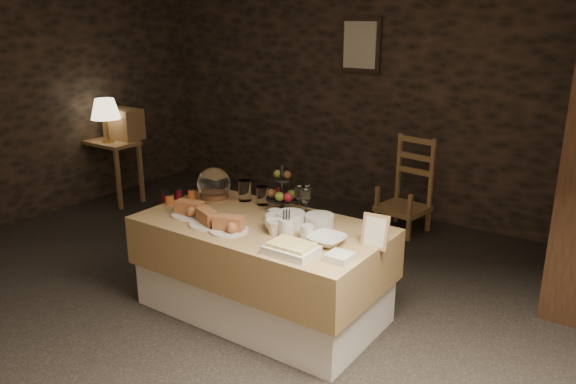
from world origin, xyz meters
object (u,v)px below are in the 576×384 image
Objects in this scene: wine_rack at (124,124)px; console_table at (110,152)px; chair at (407,190)px; buffet_table at (262,262)px; fruit_stand at (282,193)px; table_lamp at (105,109)px.

console_table is at bearing -105.52° from wine_rack.
wine_rack is 3.22m from chair.
fruit_stand is (-0.03, 0.29, 0.42)m from buffet_table.
table_lamp is 0.30m from wine_rack.
chair is at bearing 19.08° from console_table.
fruit_stand is at bearing -14.53° from console_table.
buffet_table is at bearing -85.42° from chair.
console_table is 1.67× the size of wine_rack.
table_lamp is at bearing 161.01° from buffet_table.
fruit_stand reaches higher than chair.
buffet_table is 2.39× the size of chair.
buffet_table is at bearing -22.96° from wine_rack.
console_table is 0.35m from wine_rack.
buffet_table is at bearing -18.99° from table_lamp.
table_lamp is 0.66× the size of chair.
buffet_table is 3.13m from console_table.
fruit_stand is at bearing -13.83° from table_lamp.
console_table reaches higher than buffet_table.
chair reaches higher than console_table.
wine_rack is 1.24× the size of fruit_stand.
fruit_stand is (-0.20, -1.83, 0.41)m from chair.
table_lamp is at bearing 166.17° from fruit_stand.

